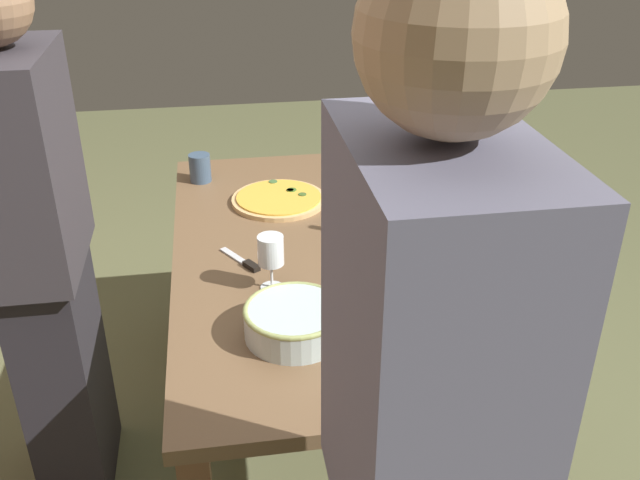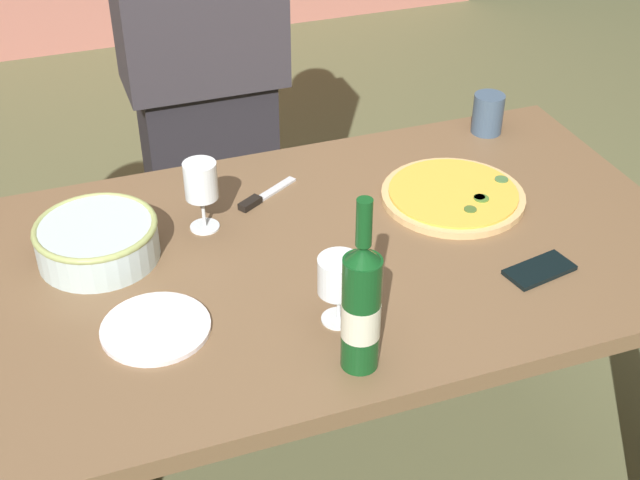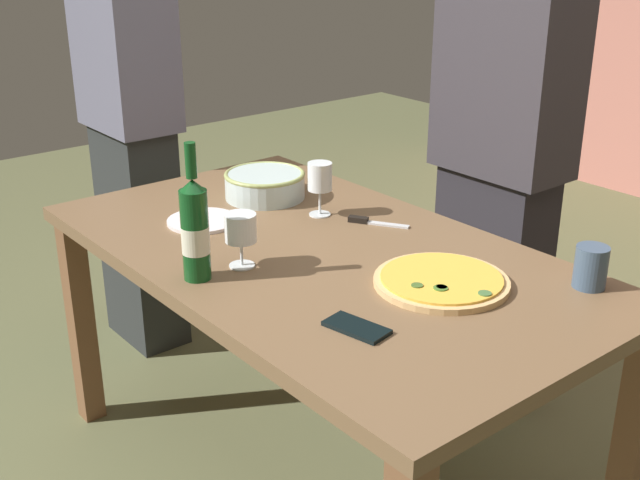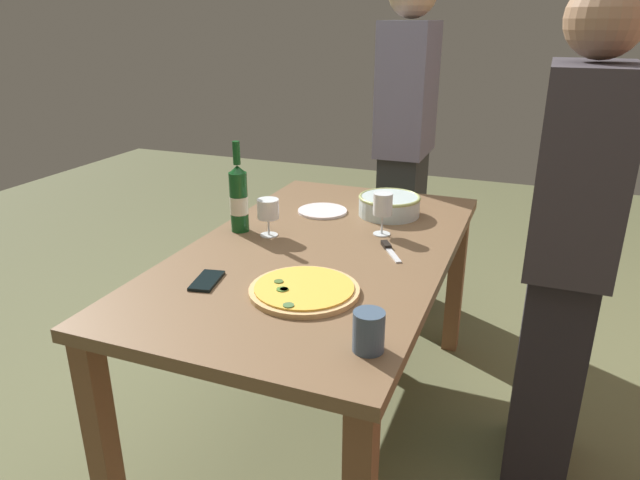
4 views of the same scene
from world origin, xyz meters
TOP-DOWN VIEW (x-y plane):
  - dining_table at (0.00, 0.00)m, footprint 1.60×0.90m
  - pizza at (0.36, 0.09)m, footprint 0.33×0.33m
  - serving_bowl at (-0.44, 0.13)m, footprint 0.26×0.26m
  - wine_bottle at (-0.05, -0.35)m, footprint 0.07×0.07m
  - wine_glass_near_pizza at (-0.04, -0.22)m, footprint 0.08×0.08m
  - wine_glass_by_bottle at (-0.21, 0.17)m, footprint 0.07×0.07m
  - cup_amber at (0.59, 0.36)m, footprint 0.08×0.08m
  - side_plate at (-0.38, -0.14)m, footprint 0.21×0.21m
  - cell_phone at (0.40, -0.22)m, footprint 0.15×0.10m
  - pizza_knife at (-0.06, 0.24)m, footprint 0.16×0.11m
  - person_host at (-0.05, 0.81)m, footprint 0.43×0.24m

SIDE VIEW (x-z plane):
  - dining_table at x=0.00m, z-range 0.28..1.03m
  - side_plate at x=-0.38m, z-range 0.75..0.76m
  - cell_phone at x=0.40m, z-range 0.75..0.76m
  - pizza_knife at x=-0.06m, z-range 0.75..0.76m
  - pizza at x=0.36m, z-range 0.75..0.77m
  - serving_bowl at x=-0.44m, z-range 0.75..0.84m
  - cup_amber at x=0.59m, z-range 0.75..0.85m
  - person_host at x=-0.05m, z-range 0.01..1.63m
  - wine_glass_near_pizza at x=-0.04m, z-range 0.78..0.92m
  - wine_glass_by_bottle at x=-0.21m, z-range 0.78..0.94m
  - wine_bottle at x=-0.05m, z-range 0.71..1.05m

